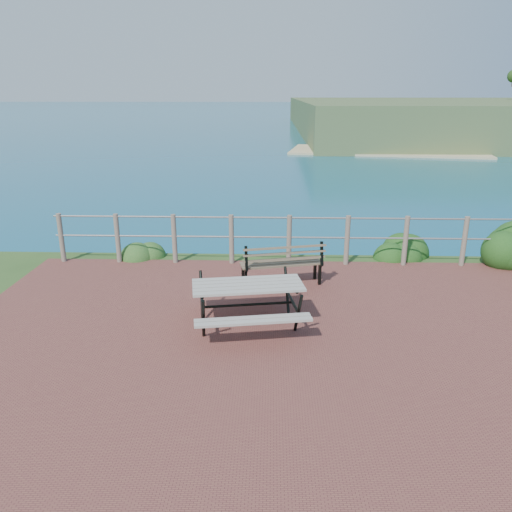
% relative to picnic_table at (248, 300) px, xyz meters
% --- Properties ---
extents(ground, '(10.00, 7.00, 0.12)m').
position_rel_picnic_table_xyz_m(ground, '(0.69, -0.49, -0.43)').
color(ground, brown).
rests_on(ground, ground).
extents(ocean, '(1200.00, 1200.00, 0.00)m').
position_rel_picnic_table_xyz_m(ocean, '(0.69, 199.51, -0.43)').
color(ocean, '#167C86').
rests_on(ocean, ground).
extents(safety_railing, '(9.40, 0.10, 1.00)m').
position_rel_picnic_table_xyz_m(safety_railing, '(0.69, 2.86, 0.14)').
color(safety_railing, '#6B5B4C').
rests_on(safety_railing, ground).
extents(picnic_table, '(1.67, 1.37, 0.67)m').
position_rel_picnic_table_xyz_m(picnic_table, '(0.00, 0.00, 0.00)').
color(picnic_table, gray).
rests_on(picnic_table, ground).
extents(park_bench, '(1.50, 0.69, 0.82)m').
position_rel_picnic_table_xyz_m(park_bench, '(0.52, 1.70, 0.11)').
color(park_bench, brown).
rests_on(park_bench, ground).
extents(shrub_right_edge, '(1.08, 1.08, 1.54)m').
position_rel_picnic_table_xyz_m(shrub_right_edge, '(5.26, 3.12, -0.43)').
color(shrub_right_edge, '#1B4214').
rests_on(shrub_right_edge, ground).
extents(shrub_lip_west, '(0.73, 0.73, 0.45)m').
position_rel_picnic_table_xyz_m(shrub_lip_west, '(-2.40, 3.36, -0.43)').
color(shrub_lip_west, '#24521F').
rests_on(shrub_lip_west, ground).
extents(shrub_lip_east, '(0.86, 0.86, 0.64)m').
position_rel_picnic_table_xyz_m(shrub_lip_east, '(3.05, 3.50, -0.43)').
color(shrub_lip_east, '#1B4214').
rests_on(shrub_lip_east, ground).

